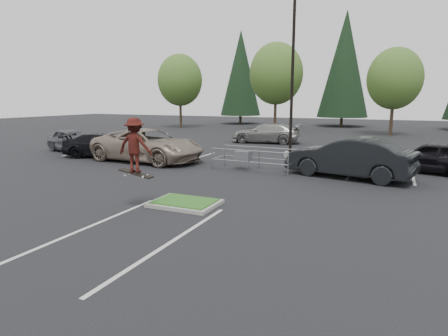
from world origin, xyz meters
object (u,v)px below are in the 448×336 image
at_px(light_pole, 292,81).
at_px(skateboarder, 135,145).
at_px(decid_b, 276,76).
at_px(car_far_silver, 266,133).
at_px(car_l_tan, 148,145).
at_px(cart_corral, 246,156).
at_px(conif_a, 241,73).
at_px(decid_a, 180,82).
at_px(car_l_grey, 72,140).
at_px(car_r_charc, 349,158).
at_px(decid_c, 394,81).
at_px(car_l_black, 103,145).
at_px(conif_b, 345,64).
at_px(car_r_black, 432,157).

bearing_deg(light_pole, skateboarder, -97.45).
relative_size(decid_b, car_far_silver, 1.75).
bearing_deg(car_l_tan, cart_corral, -87.71).
distance_m(conif_a, cart_corral, 36.45).
xyz_separation_m(decid_a, car_l_grey, (4.51, -21.90, -4.81)).
relative_size(decid_b, car_l_grey, 2.12).
bearing_deg(conif_a, decid_b, -49.83).
xyz_separation_m(light_pole, car_r_charc, (4.00, -5.00, -3.65)).
bearing_deg(car_l_grey, decid_c, -23.94).
xyz_separation_m(car_l_tan, car_l_black, (-3.50, 0.25, -0.20)).
xyz_separation_m(conif_b, cart_corral, (-0.43, -33.72, -7.13)).
bearing_deg(car_r_charc, car_r_black, 141.07).
distance_m(light_pole, skateboarder, 13.34).
bearing_deg(light_pole, conif_b, 91.01).
distance_m(light_pole, decid_c, 18.67).
xyz_separation_m(conif_a, car_r_charc, (18.50, -33.00, -6.18)).
height_order(decid_c, car_l_tan, decid_c).
xyz_separation_m(decid_a, skateboarder, (16.81, -31.03, -3.51)).
distance_m(decid_b, decid_c, 12.05).
height_order(skateboarder, car_l_black, skateboarder).
relative_size(decid_c, skateboarder, 4.40).
relative_size(conif_b, car_l_black, 2.92).
bearing_deg(conif_b, decid_c, -60.68).
relative_size(decid_b, car_l_tan, 1.46).
bearing_deg(car_l_grey, skateboarder, -108.61).
bearing_deg(car_l_grey, cart_corral, -77.94).
distance_m(light_pole, car_l_grey, 15.01).
bearing_deg(decid_b, car_r_black, -56.00).
xyz_separation_m(skateboarder, car_l_grey, (-12.30, 9.13, -1.30)).
relative_size(decid_a, car_l_grey, 1.96).
relative_size(skateboarder, car_l_grey, 0.42).
xyz_separation_m(decid_a, conif_a, (4.01, 9.97, 1.52)).
distance_m(light_pole, car_far_silver, 8.32).
bearing_deg(car_l_tan, conif_b, -6.57).
bearing_deg(car_l_grey, car_l_black, -86.18).
bearing_deg(decid_a, car_l_tan, -63.45).
xyz_separation_m(decid_c, car_far_silver, (-9.11, -11.35, -4.45)).
xyz_separation_m(light_pole, car_l_grey, (-14.00, -3.87, -3.78)).
bearing_deg(conif_a, car_l_black, -83.04).
distance_m(decid_b, car_r_black, 25.61).
xyz_separation_m(decid_b, cart_corral, (5.58, -23.76, -5.33)).
height_order(decid_b, car_far_silver, decid_b).
distance_m(decid_b, car_far_silver, 13.46).
xyz_separation_m(decid_b, car_r_charc, (10.51, -23.53, -5.13)).
height_order(cart_corral, car_l_grey, car_l_grey).
distance_m(car_l_black, car_r_charc, 14.50).
distance_m(decid_c, car_l_tan, 26.38).
relative_size(decid_c, car_l_tan, 1.27).
bearing_deg(car_r_charc, car_far_silver, -133.63).
height_order(decid_b, car_r_charc, decid_b).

